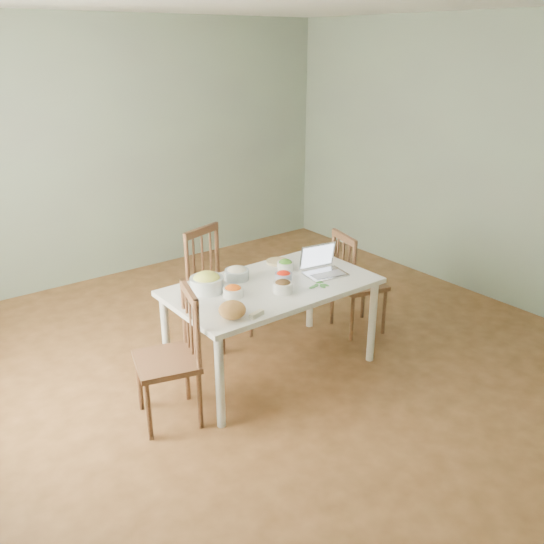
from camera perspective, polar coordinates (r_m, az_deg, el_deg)
floor at (r=4.82m, az=-0.39°, el=-8.28°), size 5.00×5.00×0.00m
wall_back at (r=6.43m, az=-14.21°, el=11.69°), size 5.00×0.00×2.70m
wall_right at (r=6.10m, az=19.06°, el=10.63°), size 0.00×5.00×2.70m
dining_table at (r=4.46m, az=0.00°, el=-5.55°), size 1.56×0.88×0.73m
chair_far at (r=4.86m, az=-5.18°, el=-1.54°), size 0.54×0.53×0.99m
chair_left at (r=3.90m, az=-10.50°, el=-8.46°), size 0.50×0.51×0.95m
chair_right at (r=5.10m, az=8.68°, el=-0.96°), size 0.47×0.49×0.92m
bread_boule at (r=3.77m, az=-3.98°, el=-3.79°), size 0.23×0.23×0.12m
butter_stick at (r=3.80m, az=-1.55°, el=-4.24°), size 0.12×0.06×0.03m
bowl_squash at (r=4.19m, az=-6.51°, el=-0.99°), size 0.27×0.27×0.14m
bowl_carrot at (r=4.10m, az=-3.89°, el=-1.89°), size 0.18×0.18×0.08m
bowl_onion at (r=4.39m, az=-3.52°, el=-0.10°), size 0.19×0.19×0.10m
bowl_mushroom at (r=4.15m, az=1.08°, el=-1.42°), size 0.17×0.17×0.09m
bowl_redpep at (r=4.35m, az=1.16°, el=-0.40°), size 0.16×0.16×0.08m
bowl_broccoli at (r=4.57m, az=1.34°, el=0.74°), size 0.17×0.17×0.08m
flatbread at (r=4.72m, az=0.57°, el=1.04°), size 0.19×0.19×0.02m
basil_bunch at (r=4.28m, az=4.52°, el=-1.27°), size 0.19×0.19×0.02m
laptop at (r=4.46m, az=5.40°, el=1.01°), size 0.35×0.31×0.22m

